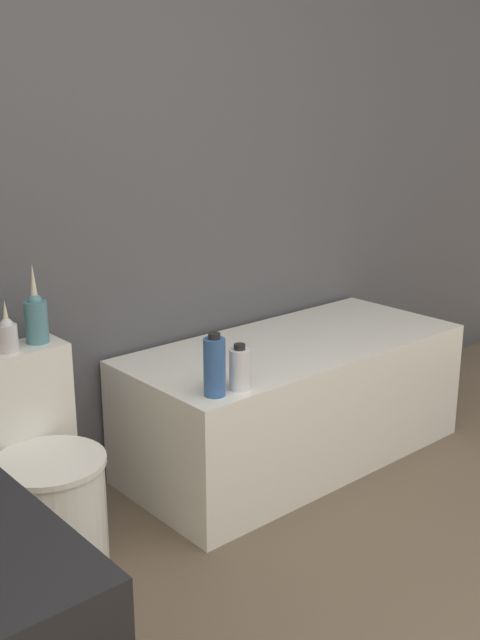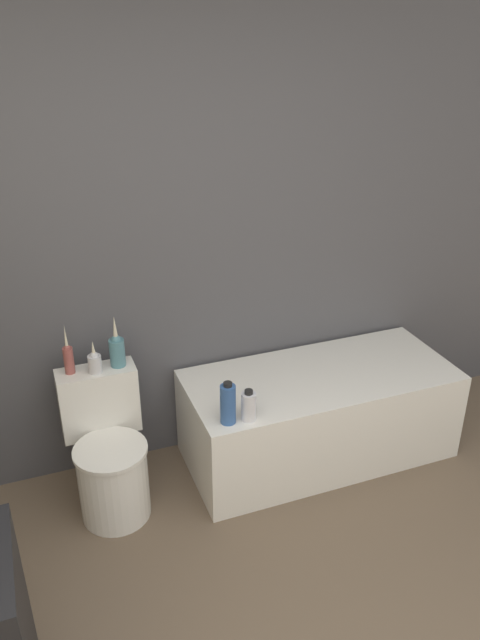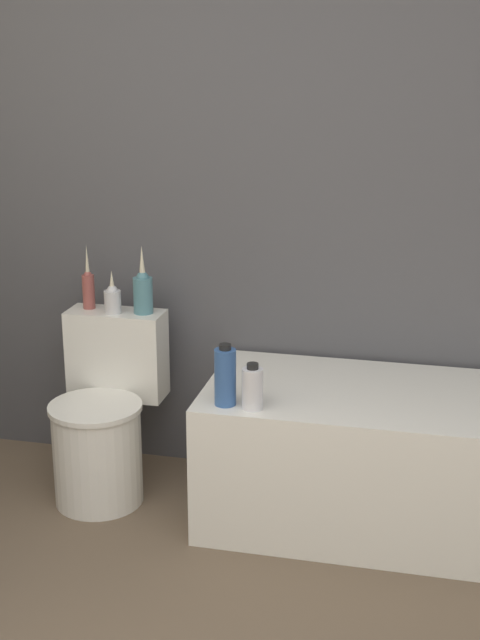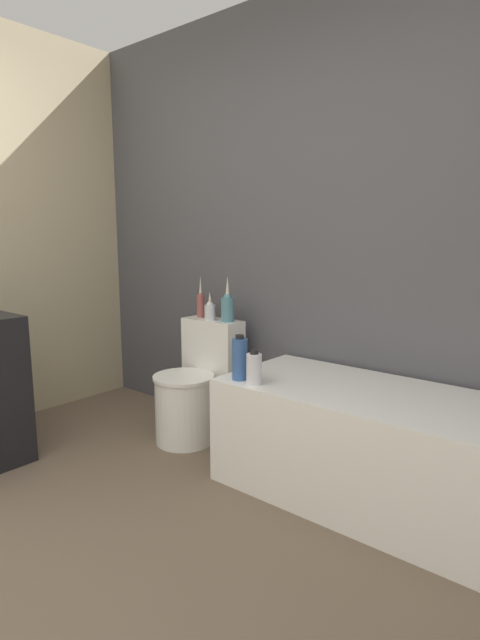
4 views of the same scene
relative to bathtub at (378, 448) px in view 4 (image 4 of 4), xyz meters
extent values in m
cube|color=#4C4C51|center=(-0.76, 0.39, 1.03)|extent=(6.40, 0.06, 2.60)
cube|color=white|center=(0.00, 0.00, 0.00)|extent=(1.53, 0.68, 0.54)
cube|color=#B7BCC6|center=(0.00, 0.00, 0.26)|extent=(1.33, 0.48, 0.01)
cylinder|color=white|center=(-1.22, -0.09, -0.07)|extent=(0.36, 0.36, 0.40)
cylinder|color=white|center=(-1.22, -0.09, 0.14)|extent=(0.37, 0.37, 0.02)
cube|color=white|center=(-1.22, 0.18, 0.27)|extent=(0.40, 0.17, 0.37)
cylinder|color=#994C47|center=(-1.34, 0.19, 0.53)|extent=(0.05, 0.05, 0.14)
sphere|color=#994C47|center=(-1.34, 0.19, 0.60)|extent=(0.03, 0.03, 0.03)
cone|color=beige|center=(-1.34, 0.19, 0.66)|extent=(0.02, 0.02, 0.13)
cylinder|color=silver|center=(-1.22, 0.15, 0.50)|extent=(0.07, 0.07, 0.09)
sphere|color=silver|center=(-1.22, 0.15, 0.55)|extent=(0.04, 0.04, 0.04)
cone|color=beige|center=(-1.22, 0.15, 0.59)|extent=(0.02, 0.02, 0.09)
cylinder|color=teal|center=(-1.09, 0.18, 0.53)|extent=(0.08, 0.08, 0.15)
sphere|color=teal|center=(-1.09, 0.18, 0.60)|extent=(0.05, 0.05, 0.05)
cone|color=beige|center=(-1.09, 0.18, 0.67)|extent=(0.03, 0.03, 0.13)
cylinder|color=#335999|center=(-0.65, -0.24, 0.37)|extent=(0.08, 0.08, 0.21)
cylinder|color=black|center=(-0.65, -0.24, 0.49)|extent=(0.04, 0.04, 0.02)
cylinder|color=silver|center=(-0.54, -0.26, 0.34)|extent=(0.08, 0.08, 0.15)
cylinder|color=black|center=(-0.54, -0.26, 0.43)|extent=(0.04, 0.04, 0.02)
camera|label=1|loc=(-2.19, -2.16, 1.27)|focal=42.00mm
camera|label=2|loc=(-1.50, -2.65, 2.09)|focal=35.00mm
camera|label=3|loc=(0.08, -3.13, 1.52)|focal=50.00mm
camera|label=4|loc=(0.90, -2.11, 0.99)|focal=28.00mm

